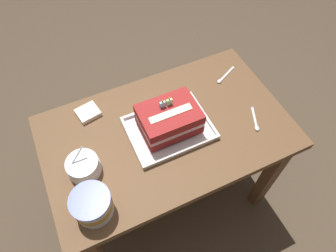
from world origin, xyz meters
TOP-DOWN VIEW (x-y plane):
  - ground_plane at (0.00, 0.00)m, footprint 8.00×8.00m
  - dining_table at (0.00, 0.00)m, footprint 1.06×0.65m
  - foil_tray at (0.01, -0.00)m, footprint 0.35×0.27m
  - birthday_cake at (0.01, -0.00)m, footprint 0.24×0.18m
  - bowl_stack at (-0.37, -0.04)m, footprint 0.13×0.13m
  - ice_cream_tub at (-0.39, -0.21)m, footprint 0.15×0.15m
  - serving_spoon_near_tray at (0.37, 0.16)m, footprint 0.13×0.07m
  - serving_spoon_by_bowls at (0.37, -0.14)m, footprint 0.07×0.12m
  - napkin_pile at (-0.28, 0.23)m, footprint 0.11×0.10m

SIDE VIEW (x-z plane):
  - ground_plane at x=0.00m, z-range 0.00..0.00m
  - dining_table at x=0.00m, z-range 0.24..0.95m
  - serving_spoon_near_tray at x=0.37m, z-range 0.71..0.72m
  - serving_spoon_by_bowls at x=0.37m, z-range 0.71..0.72m
  - foil_tray at x=0.01m, z-range 0.71..0.73m
  - napkin_pile at x=-0.28m, z-range 0.71..0.73m
  - bowl_stack at x=-0.37m, z-range 0.68..0.81m
  - ice_cream_tub at x=-0.39m, z-range 0.71..0.82m
  - birthday_cake at x=0.01m, z-range 0.71..0.87m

